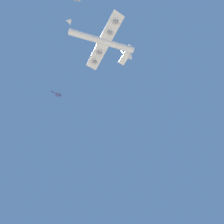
% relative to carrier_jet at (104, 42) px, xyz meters
% --- Properties ---
extents(carrier_jet, '(61.87, 61.55, 23.34)m').
position_rel_carrier_jet_xyz_m(carrier_jet, '(0.00, 0.00, 0.00)').
color(carrier_jet, white).
extents(chase_jet_lead, '(10.95, 14.22, 4.00)m').
position_rel_carrier_jet_xyz_m(chase_jet_lead, '(82.60, -54.23, 1.66)').
color(chase_jet_lead, '#38478C').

